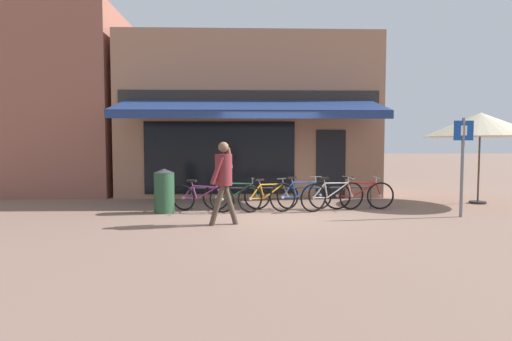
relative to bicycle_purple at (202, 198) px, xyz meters
The scene contains 14 objects.
ground_plane 1.87m from the bicycle_purple, 20.44° to the right, with size 160.00×160.00×0.00m, color #846656.
shop_front 4.68m from the bicycle_purple, 73.13° to the left, with size 8.30×4.83×5.14m.
neighbour_building 8.48m from the bicycle_purple, 146.29° to the left, with size 7.08×4.00×6.08m.
bike_rack_rail 2.02m from the bicycle_purple, ahead, with size 4.67×0.04×0.57m.
bicycle_purple is the anchor object (origin of this frame).
bicycle_green 0.88m from the bicycle_purple, 17.97° to the left, with size 1.71×0.52×0.82m.
bicycle_orange 1.66m from the bicycle_purple, ahead, with size 1.61×0.94×0.82m.
bicycle_blue 2.47m from the bicycle_purple, ahead, with size 1.71×0.84×0.86m.
bicycle_silver 3.22m from the bicycle_purple, ahead, with size 1.72×0.70×0.85m.
bicycle_red 3.94m from the bicycle_purple, ahead, with size 1.80×0.52×0.84m.
pedestrian_adult 1.89m from the bicycle_purple, 69.49° to the right, with size 0.61×0.53×1.70m.
litter_bin 0.92m from the bicycle_purple, behind, with size 0.49×0.49×1.06m.
parking_sign 6.09m from the bicycle_purple, ahead, with size 0.44×0.07×2.23m.
cafe_parasol 7.90m from the bicycle_purple, ahead, with size 2.95×2.95×2.53m.
Camera 1 is at (-0.68, -9.07, 1.60)m, focal length 28.00 mm.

